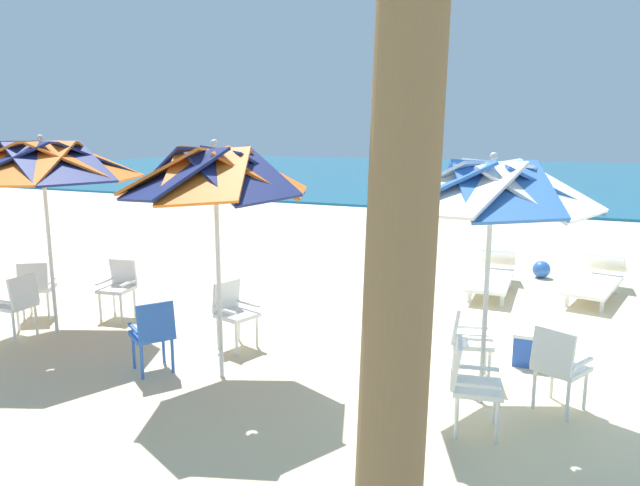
# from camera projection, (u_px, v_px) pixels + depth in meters

# --- Properties ---
(ground_plane) EXTENTS (80.00, 80.00, 0.00)m
(ground_plane) POSITION_uv_depth(u_px,v_px,m) (561.00, 349.00, 7.56)
(ground_plane) COLOR beige
(sea) EXTENTS (80.00, 36.00, 0.10)m
(sea) POSITION_uv_depth(u_px,v_px,m) (579.00, 177.00, 34.80)
(sea) COLOR #19607F
(sea) RESTS_ON ground
(surf_foam) EXTENTS (80.00, 0.70, 0.01)m
(surf_foam) POSITION_uv_depth(u_px,v_px,m) (575.00, 220.00, 18.39)
(surf_foam) COLOR white
(surf_foam) RESTS_ON ground
(beach_umbrella_0) EXTENTS (2.06, 2.06, 2.56)m
(beach_umbrella_0) POSITION_uv_depth(u_px,v_px,m) (492.00, 189.00, 5.65)
(beach_umbrella_0) COLOR silver
(beach_umbrella_0) RESTS_ON ground
(plastic_chair_0) EXTENTS (0.54, 0.51, 0.87)m
(plastic_chair_0) POSITION_uv_depth(u_px,v_px,m) (470.00, 381.00, 5.39)
(plastic_chair_0) COLOR white
(plastic_chair_0) RESTS_ON ground
(plastic_chair_1) EXTENTS (0.56, 0.54, 0.87)m
(plastic_chair_1) POSITION_uv_depth(u_px,v_px,m) (466.00, 337.00, 6.54)
(plastic_chair_1) COLOR white
(plastic_chair_1) RESTS_ON ground
(plastic_chair_2) EXTENTS (0.59, 0.61, 0.87)m
(plastic_chair_2) POSITION_uv_depth(u_px,v_px,m) (558.00, 364.00, 5.78)
(plastic_chair_2) COLOR white
(plastic_chair_2) RESTS_ON ground
(beach_umbrella_1) EXTENTS (2.09, 2.09, 2.67)m
(beach_umbrella_1) POSITION_uv_depth(u_px,v_px,m) (215.00, 175.00, 6.27)
(beach_umbrella_1) COLOR silver
(beach_umbrella_1) RESTS_ON ground
(plastic_chair_3) EXTENTS (0.57, 0.55, 0.87)m
(plastic_chair_3) POSITION_uv_depth(u_px,v_px,m) (233.00, 310.00, 7.54)
(plastic_chair_3) COLOR white
(plastic_chair_3) RESTS_ON ground
(plastic_chair_4) EXTENTS (0.63, 0.62, 0.87)m
(plastic_chair_4) POSITION_uv_depth(u_px,v_px,m) (153.00, 332.00, 6.71)
(plastic_chair_4) COLOR blue
(plastic_chair_4) RESTS_ON ground
(beach_umbrella_2) EXTENTS (2.57, 2.57, 2.72)m
(beach_umbrella_2) POSITION_uv_depth(u_px,v_px,m) (42.00, 162.00, 7.71)
(beach_umbrella_2) COLOR silver
(beach_umbrella_2) RESTS_ON ground
(plastic_chair_5) EXTENTS (0.47, 0.44, 0.87)m
(plastic_chair_5) POSITION_uv_depth(u_px,v_px,m) (17.00, 302.00, 7.88)
(plastic_chair_5) COLOR white
(plastic_chair_5) RESTS_ON ground
(plastic_chair_6) EXTENTS (0.61, 0.63, 0.87)m
(plastic_chair_6) POSITION_uv_depth(u_px,v_px,m) (36.00, 286.00, 8.72)
(plastic_chair_6) COLOR white
(plastic_chair_6) RESTS_ON ground
(plastic_chair_7) EXTENTS (0.51, 0.53, 0.87)m
(plastic_chair_7) POSITION_uv_depth(u_px,v_px,m) (119.00, 284.00, 8.78)
(plastic_chair_7) COLOR white
(plastic_chair_7) RESTS_ON ground
(sun_lounger_0) EXTENTS (1.05, 2.23, 0.62)m
(sun_lounger_0) POSITION_uv_depth(u_px,v_px,m) (596.00, 281.00, 9.84)
(sun_lounger_0) COLOR white
(sun_lounger_0) RESTS_ON ground
(sun_lounger_1) EXTENTS (0.68, 2.16, 0.62)m
(sun_lounger_1) POSITION_uv_depth(u_px,v_px,m) (492.00, 276.00, 10.20)
(sun_lounger_1) COLOR white
(sun_lounger_1) RESTS_ON ground
(cooler_box) EXTENTS (0.50, 0.34, 0.40)m
(cooler_box) POSITION_uv_depth(u_px,v_px,m) (535.00, 349.00, 6.99)
(cooler_box) COLOR blue
(cooler_box) RESTS_ON ground
(beach_ball) EXTENTS (0.33, 0.33, 0.33)m
(beach_ball) POSITION_uv_depth(u_px,v_px,m) (541.00, 269.00, 11.17)
(beach_ball) COLOR blue
(beach_ball) RESTS_ON ground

